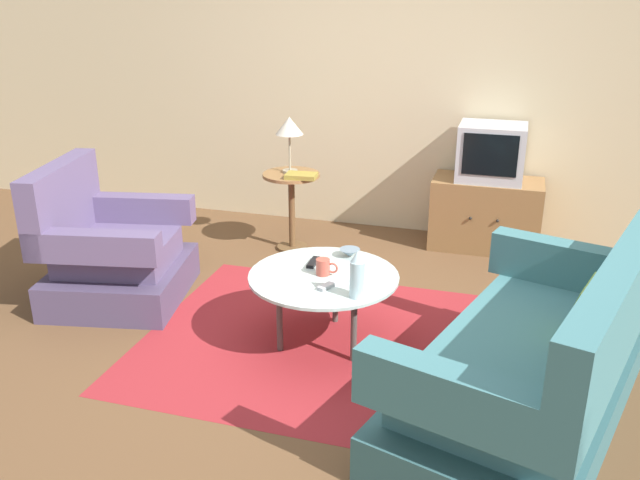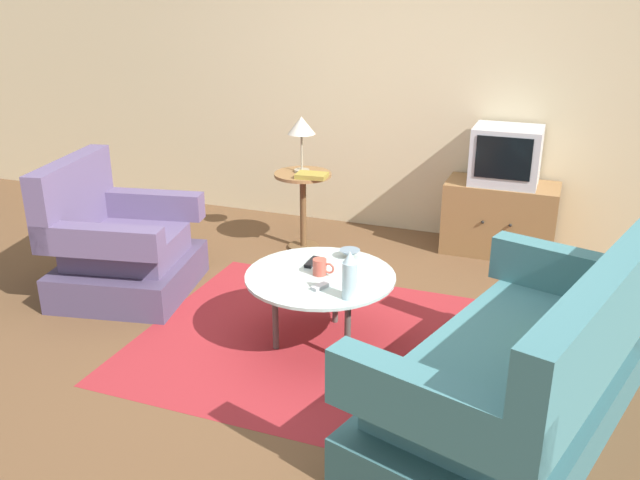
# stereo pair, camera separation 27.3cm
# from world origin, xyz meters

# --- Properties ---
(ground_plane) EXTENTS (16.00, 16.00, 0.00)m
(ground_plane) POSITION_xyz_m (0.00, 0.00, 0.00)
(ground_plane) COLOR brown
(back_wall) EXTENTS (9.00, 0.12, 2.70)m
(back_wall) POSITION_xyz_m (0.00, 2.26, 1.35)
(back_wall) COLOR #CCB78E
(back_wall) RESTS_ON ground
(area_rug) EXTENTS (2.12, 1.82, 0.00)m
(area_rug) POSITION_xyz_m (0.06, 0.10, 0.00)
(area_rug) COLOR maroon
(area_rug) RESTS_ON ground
(armchair) EXTENTS (0.99, 1.03, 0.92)m
(armchair) POSITION_xyz_m (-1.49, 0.29, 0.31)
(armchair) COLOR #4B3E5C
(armchair) RESTS_ON ground
(couch) EXTENTS (1.33, 1.89, 0.93)m
(couch) POSITION_xyz_m (1.24, -0.37, 0.31)
(couch) COLOR #325C60
(couch) RESTS_ON ground
(coffee_table) EXTENTS (0.87, 0.87, 0.44)m
(coffee_table) POSITION_xyz_m (0.06, 0.10, 0.41)
(coffee_table) COLOR #B2C6C1
(coffee_table) RESTS_ON ground
(side_table) EXTENTS (0.45, 0.45, 0.63)m
(side_table) POSITION_xyz_m (-0.61, 1.47, 0.45)
(side_table) COLOR olive
(side_table) RESTS_ON ground
(tv_stand) EXTENTS (0.85, 0.45, 0.57)m
(tv_stand) POSITION_xyz_m (0.86, 1.95, 0.28)
(tv_stand) COLOR olive
(tv_stand) RESTS_ON ground
(television) EXTENTS (0.50, 0.42, 0.44)m
(television) POSITION_xyz_m (0.86, 1.96, 0.78)
(television) COLOR #B7B7BC
(television) RESTS_ON tv_stand
(table_lamp) EXTENTS (0.21, 0.21, 0.43)m
(table_lamp) POSITION_xyz_m (-0.63, 1.50, 0.98)
(table_lamp) COLOR #9E937A
(table_lamp) RESTS_ON side_table
(vase) EXTENTS (0.08, 0.08, 0.27)m
(vase) POSITION_xyz_m (0.31, -0.13, 0.57)
(vase) COLOR silver
(vase) RESTS_ON coffee_table
(mug) EXTENTS (0.13, 0.08, 0.10)m
(mug) POSITION_xyz_m (0.06, 0.10, 0.49)
(mug) COLOR #B74C3D
(mug) RESTS_ON coffee_table
(bowl) EXTENTS (0.13, 0.13, 0.05)m
(bowl) POSITION_xyz_m (0.13, 0.41, 0.46)
(bowl) COLOR slate
(bowl) RESTS_ON coffee_table
(tv_remote_dark) EXTENTS (0.05, 0.15, 0.02)m
(tv_remote_dark) POSITION_xyz_m (-0.05, 0.24, 0.45)
(tv_remote_dark) COLOR black
(tv_remote_dark) RESTS_ON coffee_table
(tv_remote_silver) EXTENTS (0.10, 0.16, 0.02)m
(tv_remote_silver) POSITION_xyz_m (0.13, -0.05, 0.45)
(tv_remote_silver) COLOR #B2B2B7
(tv_remote_silver) RESTS_ON coffee_table
(book) EXTENTS (0.24, 0.17, 0.03)m
(book) POSITION_xyz_m (-0.49, 1.37, 0.64)
(book) COLOR olive
(book) RESTS_ON side_table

